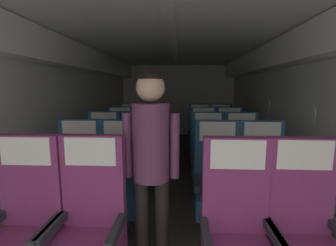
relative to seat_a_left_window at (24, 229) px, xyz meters
The scene contains 23 objects.
ground 2.46m from the seat_a_left_window, 66.50° to the left, with size 3.66×7.65×0.02m, color #3D3833.
fuselage_shell 2.89m from the seat_a_left_window, 68.86° to the left, with size 3.54×7.30×2.18m.
seat_a_left_window is the anchor object (origin of this frame).
seat_a_left_aisle 0.46m from the seat_a_left_window, ahead, with size 0.48×0.47×1.11m.
seat_a_right_aisle 1.92m from the seat_a_left_window, ahead, with size 0.48×0.47×1.11m.
seat_a_right_window 1.47m from the seat_a_left_window, ahead, with size 0.48×0.47×1.11m.
seat_b_left_window 0.85m from the seat_a_left_window, 89.16° to the left, with size 0.48×0.47×1.11m.
seat_b_left_aisle 0.96m from the seat_a_left_window, 61.09° to the left, with size 0.48×0.47×1.11m.
seat_b_right_aisle 2.10m from the seat_a_left_window, 24.10° to the left, with size 0.48×0.47×1.11m.
seat_b_right_window 1.69m from the seat_a_left_window, 30.22° to the left, with size 0.48×0.47×1.11m.
seat_c_left_window 1.70m from the seat_a_left_window, 90.17° to the left, with size 0.48×0.47×1.11m.
seat_c_left_aisle 1.77m from the seat_a_left_window, 74.80° to the left, with size 0.48×0.47×1.11m.
seat_c_right_aisle 2.55m from the seat_a_left_window, 41.50° to the left, with size 0.48×0.47×1.11m.
seat_c_right_window 2.24m from the seat_a_left_window, 49.38° to the left, with size 0.48×0.47×1.11m.
seat_d_left_window 2.54m from the seat_a_left_window, 89.85° to the left, with size 0.48×0.47×1.11m.
seat_d_left_aisle 2.59m from the seat_a_left_window, 79.72° to the left, with size 0.48×0.47×1.11m.
seat_d_right_aisle 3.20m from the seat_a_left_window, 53.20° to the left, with size 0.48×0.47×1.11m.
seat_d_right_window 2.93m from the seat_a_left_window, 59.98° to the left, with size 0.48×0.47×1.11m.
seat_e_left_window 3.40m from the seat_a_left_window, 89.80° to the left, with size 0.48×0.47×1.11m.
seat_e_left_aisle 3.42m from the seat_a_left_window, 82.24° to the left, with size 0.48×0.47×1.11m.
seat_e_right_aisle 3.90m from the seat_a_left_window, 60.70° to the left, with size 0.48×0.47×1.11m.
seat_e_right_window 3.69m from the seat_a_left_window, 66.52° to the left, with size 0.48×0.47×1.11m.
flight_attendant 1.04m from the seat_a_left_window, 17.39° to the left, with size 0.43×0.28×1.58m.
Camera 1 is at (0.14, -0.05, 1.44)m, focal length 25.26 mm.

